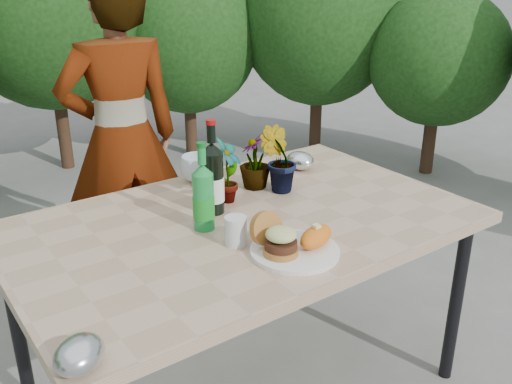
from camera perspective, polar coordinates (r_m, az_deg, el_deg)
patio_table at (r=2.03m, az=-1.32°, el=-4.19°), size 1.60×1.00×0.75m
shrub_hedge at (r=3.48m, az=-18.13°, el=13.82°), size 6.83×5.14×2.23m
dinner_plate at (r=1.78m, az=3.89°, el=-5.92°), size 0.28×0.28×0.01m
burger_stack at (r=1.74m, az=2.13°, el=-4.65°), size 0.11×0.16×0.11m
sweet_potato at (r=1.79m, az=6.01°, el=-4.46°), size 0.17×0.12×0.06m
grilled_veg at (r=1.85m, az=2.49°, el=-4.12°), size 0.08×0.05×0.03m
wine_bottle at (r=2.02m, az=-4.37°, el=1.27°), size 0.08×0.08×0.34m
sparkling_water at (r=1.90m, az=-5.29°, el=-0.60°), size 0.07×0.07×0.30m
plastic_cup at (r=1.82m, az=-2.04°, el=-3.90°), size 0.07×0.07×0.09m
seedling_left at (r=2.10m, az=-2.89°, el=2.11°), size 0.16×0.14×0.25m
seedling_mid at (r=2.20m, az=2.24°, el=3.23°), size 0.18×0.18×0.26m
seedling_right at (r=2.24m, az=-0.12°, el=3.09°), size 0.17×0.17×0.22m
blue_bowl at (r=2.34m, az=-5.90°, el=2.37°), size 0.16×0.16×0.11m
foil_packet_left at (r=1.37m, az=-17.26°, el=-15.25°), size 0.17×0.17×0.08m
foil_packet_right at (r=2.47m, az=4.44°, el=3.14°), size 0.12×0.14×0.08m
person at (r=2.82m, az=-13.27°, el=5.15°), size 0.63×0.46×1.59m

